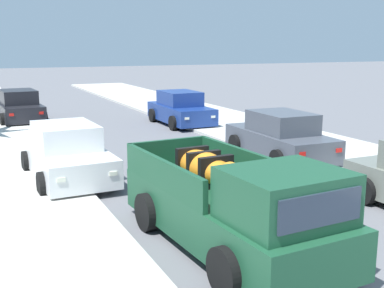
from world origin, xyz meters
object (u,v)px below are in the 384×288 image
(car_right_near, at_px, (19,107))
(car_right_mid, at_px, (280,137))
(car_left_mid, at_px, (180,109))
(pickup_truck, at_px, (232,206))
(car_left_near, at_px, (67,154))

(car_right_near, relative_size, car_right_mid, 1.01)
(car_left_mid, bearing_deg, car_right_near, 149.44)
(pickup_truck, xyz_separation_m, car_right_near, (-1.94, 17.26, -0.10))
(pickup_truck, relative_size, car_left_mid, 1.24)
(car_right_near, distance_m, car_right_mid, 13.55)
(car_left_near, xyz_separation_m, car_right_mid, (6.69, -0.37, 0.00))
(car_left_near, height_order, car_right_near, same)
(car_left_mid, relative_size, car_right_mid, 0.99)
(pickup_truck, xyz_separation_m, car_left_mid, (4.76, 13.30, -0.10))
(car_left_near, height_order, car_left_mid, same)
(car_right_near, relative_size, car_left_mid, 1.02)
(pickup_truck, bearing_deg, car_right_mid, 48.61)
(pickup_truck, height_order, car_right_near, pickup_truck)
(car_right_near, height_order, car_left_mid, same)
(car_right_mid, bearing_deg, car_right_near, 120.33)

